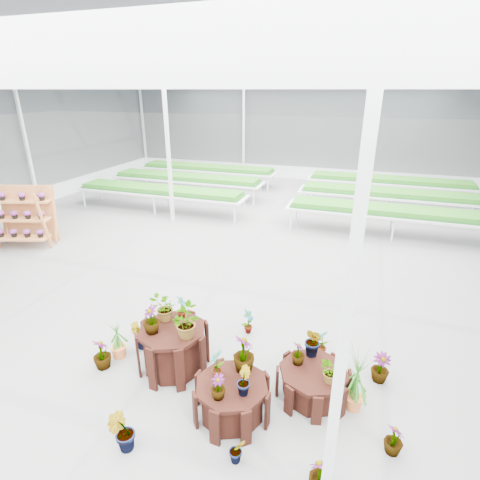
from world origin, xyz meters
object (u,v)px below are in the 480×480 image
(plinth_tall, at_px, (173,348))
(shelf_rack, at_px, (23,217))
(plinth_low, at_px, (313,383))
(plinth_mid, at_px, (232,399))

(plinth_tall, bearing_deg, shelf_rack, 153.12)
(plinth_low, distance_m, shelf_rack, 9.23)
(plinth_tall, xyz_separation_m, plinth_low, (2.20, 0.10, -0.14))
(plinth_tall, distance_m, plinth_low, 2.21)
(plinth_low, relative_size, shelf_rack, 0.61)
(plinth_mid, relative_size, plinth_low, 1.00)
(plinth_low, bearing_deg, plinth_tall, -177.40)
(plinth_mid, bearing_deg, plinth_low, 34.99)
(plinth_low, bearing_deg, plinth_mid, -145.01)
(plinth_tall, height_order, plinth_low, plinth_tall)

